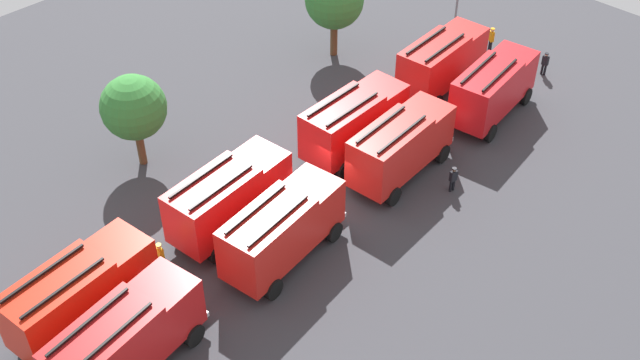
{
  "coord_description": "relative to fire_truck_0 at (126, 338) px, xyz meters",
  "views": [
    {
      "loc": [
        -23.15,
        -22.34,
        28.36
      ],
      "look_at": [
        0.0,
        0.0,
        1.4
      ],
      "focal_mm": 43.83,
      "sensor_mm": 36.0,
      "label": 1
    }
  ],
  "objects": [
    {
      "name": "fire_truck_2",
      "position": [
        18.45,
        0.22,
        0.0
      ],
      "size": [
        7.36,
        3.18,
        3.88
      ],
      "rotation": [
        0.0,
        0.0,
        0.07
      ],
      "color": "red",
      "rests_on": "ground"
    },
    {
      "name": "fire_truck_7",
      "position": [
        27.2,
        4.0,
        0.0
      ],
      "size": [
        7.36,
        3.17,
        3.88
      ],
      "rotation": [
        0.0,
        0.0,
        0.07
      ],
      "color": "red",
      "rests_on": "ground"
    },
    {
      "name": "firefighter_1",
      "position": [
        33.45,
        0.01,
        -1.23
      ],
      "size": [
        0.27,
        0.43,
        1.65
      ],
      "rotation": [
        0.0,
        0.0,
        0.03
      ],
      "color": "black",
      "rests_on": "ground"
    },
    {
      "name": "firefighter_3",
      "position": [
        33.47,
        4.34,
        -1.13
      ],
      "size": [
        0.43,
        0.48,
        1.81
      ],
      "rotation": [
        0.0,
        0.0,
        2.57
      ],
      "color": "black",
      "rests_on": "ground"
    },
    {
      "name": "firefighter_2",
      "position": [
        4.57,
        3.92,
        -1.17
      ],
      "size": [
        0.29,
        0.44,
        1.75
      ],
      "rotation": [
        0.0,
        0.0,
        3.07
      ],
      "color": "black",
      "rests_on": "ground"
    },
    {
      "name": "fire_truck_1",
      "position": [
        9.26,
        0.13,
        0.0
      ],
      "size": [
        7.45,
        3.48,
        3.88
      ],
      "rotation": [
        0.0,
        0.0,
        0.12
      ],
      "color": "red",
      "rests_on": "ground"
    },
    {
      "name": "fire_truck_6",
      "position": [
        18.37,
        3.62,
        0.0
      ],
      "size": [
        7.28,
        2.96,
        3.88
      ],
      "rotation": [
        0.0,
        0.0,
        0.04
      ],
      "color": "red",
      "rests_on": "ground"
    },
    {
      "name": "traffic_cone_0",
      "position": [
        20.73,
        6.13,
        -1.83
      ],
      "size": [
        0.45,
        0.45,
        0.64
      ],
      "primitive_type": "cone",
      "color": "#F2600C",
      "rests_on": "ground"
    },
    {
      "name": "ground_plane",
      "position": [
        13.8,
        1.96,
        -2.15
      ],
      "size": [
        63.78,
        63.78,
        0.0
      ],
      "primitive_type": "plane",
      "color": "#38383D"
    },
    {
      "name": "tree_1",
      "position": [
        25.59,
        12.0,
        2.01
      ],
      "size": [
        3.99,
        3.99,
        6.19
      ],
      "color": "brown",
      "rests_on": "ground"
    },
    {
      "name": "tree_0",
      "position": [
        9.03,
        11.62,
        1.7
      ],
      "size": [
        3.69,
        3.69,
        5.73
      ],
      "color": "brown",
      "rests_on": "ground"
    },
    {
      "name": "fire_truck_4",
      "position": [
        0.11,
        3.64,
        0.0
      ],
      "size": [
        7.42,
        3.39,
        3.88
      ],
      "rotation": [
        0.0,
        0.0,
        0.11
      ],
      "color": "red",
      "rests_on": "ground"
    },
    {
      "name": "firefighter_0",
      "position": [
        19.44,
        -2.78,
        -1.27
      ],
      "size": [
        0.46,
        0.32,
        1.6
      ],
      "rotation": [
        0.0,
        0.0,
        4.51
      ],
      "color": "black",
      "rests_on": "ground"
    },
    {
      "name": "fire_truck_5",
      "position": [
        9.01,
        3.8,
        0.0
      ],
      "size": [
        7.39,
        3.28,
        3.88
      ],
      "rotation": [
        0.0,
        0.0,
        0.09
      ],
      "color": "red",
      "rests_on": "ground"
    },
    {
      "name": "traffic_cone_1",
      "position": [
        2.82,
        5.72,
        -1.79
      ],
      "size": [
        0.51,
        0.51,
        0.73
      ],
      "primitive_type": "cone",
      "color": "#F2600C",
      "rests_on": "ground"
    },
    {
      "name": "fire_truck_3",
      "position": [
        26.86,
        -0.15,
        0.0
      ],
      "size": [
        7.45,
        3.48,
        3.88
      ],
      "rotation": [
        0.0,
        0.0,
        0.13
      ],
      "color": "red",
      "rests_on": "ground"
    },
    {
      "name": "fire_truck_0",
      "position": [
        0.0,
        0.0,
        0.0
      ],
      "size": [
        7.48,
        3.62,
        3.88
      ],
      "rotation": [
        0.0,
        0.0,
        0.15
      ],
      "color": "red",
      "rests_on": "ground"
    }
  ]
}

